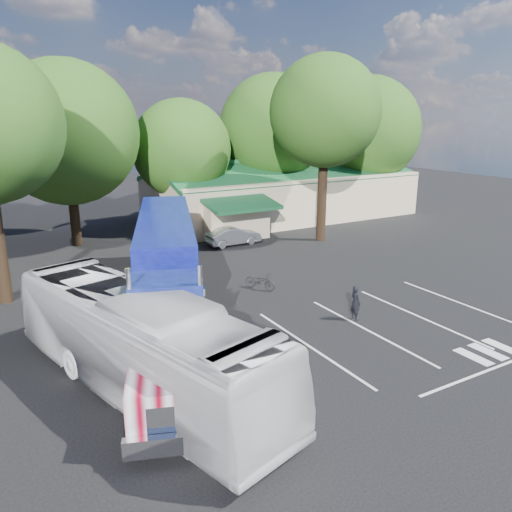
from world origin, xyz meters
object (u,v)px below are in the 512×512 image
bicycle (260,281)px  tour_bus (141,342)px  woman (356,303)px  silver_sedan (233,236)px  semi_truck (166,262)px

bicycle → tour_bus: (-8.80, -6.94, 1.29)m
bicycle → tour_bus: bearing=-170.8°
woman → silver_sedan: woman is taller
silver_sedan → woman: bearing=173.1°
semi_truck → woman: 9.14m
silver_sedan → semi_truck: bearing=137.2°
semi_truck → silver_sedan: semi_truck is taller
woman → tour_bus: bearing=97.9°
bicycle → silver_sedan: size_ratio=0.45×
woman → bicycle: (-1.71, 5.87, -0.35)m
bicycle → silver_sedan: silver_sedan is taller
tour_bus → silver_sedan: (12.00, 16.31, -1.11)m
silver_sedan → tour_bus: bearing=142.3°
woman → silver_sedan: size_ratio=0.41×
semi_truck → silver_sedan: 13.25m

